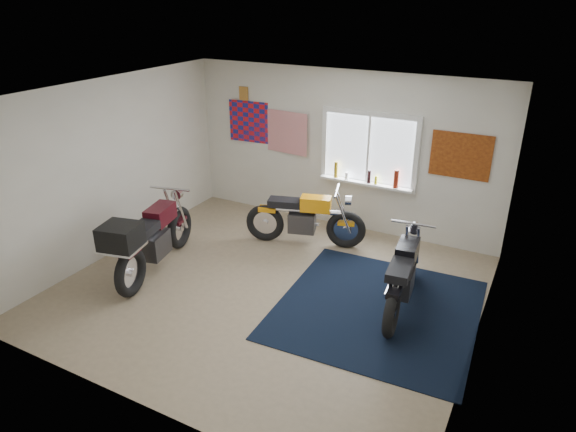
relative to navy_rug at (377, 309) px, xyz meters
The scene contains 10 objects.
ground 1.53m from the navy_rug, behind, with size 5.50×5.50×0.00m, color #9E896B.
room_shell 2.24m from the navy_rug, behind, with size 5.50×5.50×5.50m.
navy_rug is the anchor object (origin of this frame).
window_assembly 2.80m from the navy_rug, 114.42° to the left, with size 1.66×0.17×1.26m.
oil_bottles 2.56m from the navy_rug, 113.12° to the left, with size 1.13×0.09×0.30m.
flag_display 4.61m from the navy_rug, 146.70° to the left, with size 1.60×0.10×1.17m.
triumph_poster 2.76m from the navy_rug, 78.96° to the left, with size 0.90×0.03×0.70m, color #A54C14.
yellow_triumph 2.16m from the navy_rug, 143.33° to the left, with size 1.93×0.78×1.00m.
black_chrome_bike 0.54m from the navy_rug, 43.57° to the left, with size 0.60×1.95×1.00m.
maroon_tourer 3.34m from the navy_rug, 168.29° to the right, with size 0.91×2.17×1.10m.
Camera 1 is at (3.13, -5.32, 3.85)m, focal length 32.00 mm.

